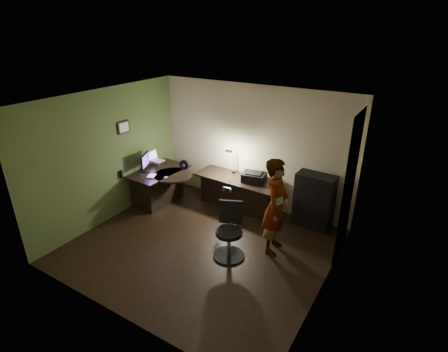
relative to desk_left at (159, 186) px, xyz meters
The scene contains 27 objects.
floor 2.10m from the desk_left, 27.57° to the right, with size 4.50×4.00×0.01m, color black.
ceiling 3.10m from the desk_left, 27.57° to the right, with size 4.50×4.00×0.01m, color silver.
wall_back 2.32m from the desk_left, 29.84° to the left, with size 4.50×0.01×2.70m, color tan.
wall_front 3.61m from the desk_left, 58.28° to the right, with size 4.50×0.01×2.70m, color tan.
wall_left 1.42m from the desk_left, 113.98° to the right, with size 0.01×4.00×2.70m, color tan.
wall_right 4.30m from the desk_left, 13.16° to the right, with size 0.01×4.00×2.70m, color tan.
green_wall_overlay 1.41m from the desk_left, 113.23° to the right, with size 0.00×4.00×2.70m, color #445629.
arched_doorway 4.17m from the desk_left, ahead, with size 0.01×0.90×2.60m, color black.
french_door 4.39m from the desk_left, 20.32° to the right, with size 0.02×0.92×2.10m, color white.
framed_picture 1.59m from the desk_left, 127.66° to the right, with size 0.04×0.30×0.25m, color black.
desk_left is the anchor object (origin of this frame).
desk_right 1.79m from the desk_left, 22.12° to the left, with size 1.93×0.68×0.72m, color black.
cabinet 3.45m from the desk_left, 13.86° to the left, with size 0.75×0.38×1.13m, color black.
laptop_stand 0.59m from the desk_left, 136.76° to the left, with size 0.21×0.18×0.09m, color silver.
laptop 0.69m from the desk_left, 132.35° to the left, with size 0.31×0.29×0.21m, color silver.
monitor 0.62m from the desk_left, 134.41° to the right, with size 0.09×0.45×0.30m, color black.
mouse 0.66m from the desk_left, 30.29° to the right, with size 0.06×0.09×0.03m, color silver.
phone 0.48m from the desk_left, 72.38° to the right, with size 0.06×0.12×0.01m, color black.
pen 0.46m from the desk_left, behind, with size 0.01×0.15×0.01m, color black.
speaker 0.96m from the desk_left, 116.34° to the right, with size 0.06×0.06×0.17m, color black.
notepad 0.54m from the desk_left, 71.75° to the right, with size 0.15×0.22×0.01m, color silver.
desk_fan 0.78m from the desk_left, 27.15° to the left, with size 0.22×0.12×0.34m, color black.
headphones 1.83m from the desk_left, ahead, with size 0.20×0.08×0.09m, color navy.
printer 2.21m from the desk_left, 19.86° to the left, with size 0.48×0.37×0.21m, color black.
desk_lamp 1.82m from the desk_left, 30.96° to the left, with size 0.16×0.30×0.66m, color black.
office_chair 2.61m from the desk_left, 21.50° to the right, with size 0.56×0.56×1.01m, color black.
person 3.07m from the desk_left, ahead, with size 0.64×0.42×1.78m, color #D8A88C.
Camera 1 is at (3.20, -4.42, 3.85)m, focal length 28.00 mm.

